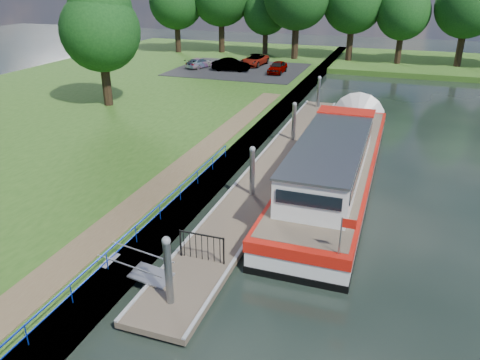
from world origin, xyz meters
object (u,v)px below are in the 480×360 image
(pontoon, at_px, (275,166))
(car_d, at_px, (254,60))
(barge, at_px, (337,160))
(car_b, at_px, (231,65))
(car_a, at_px, (278,67))
(car_c, at_px, (200,63))

(pontoon, bearing_deg, car_d, 110.00)
(barge, distance_m, car_b, 28.33)
(car_a, bearing_deg, car_b, -174.29)
(car_a, bearing_deg, car_d, 137.77)
(car_a, relative_size, car_d, 0.80)
(barge, distance_m, car_a, 26.36)
(car_b, distance_m, car_d, 4.15)
(car_d, bearing_deg, pontoon, -64.01)
(car_a, relative_size, car_b, 0.91)
(car_a, bearing_deg, car_c, 179.79)
(car_a, bearing_deg, pontoon, -74.44)
(pontoon, height_order, car_a, car_a)
(pontoon, height_order, car_b, car_b)
(pontoon, height_order, car_c, car_c)
(car_a, relative_size, car_c, 0.98)
(pontoon, xyz_separation_m, car_b, (-11.54, 23.79, 1.32))
(barge, distance_m, car_d, 31.01)
(car_c, bearing_deg, car_b, -171.44)
(car_c, bearing_deg, pontoon, 139.63)
(pontoon, bearing_deg, car_c, 122.48)
(car_a, distance_m, car_d, 5.04)
(barge, distance_m, car_c, 31.12)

